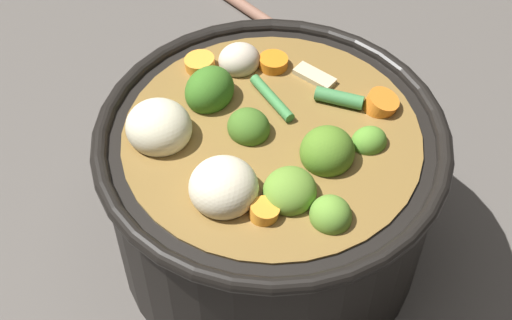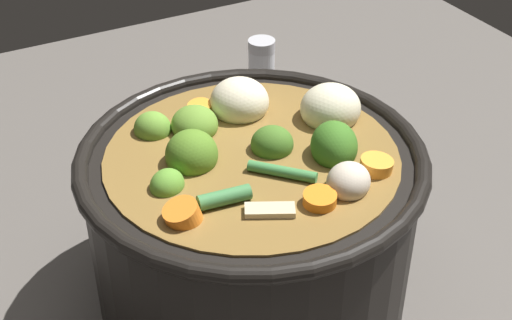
# 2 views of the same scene
# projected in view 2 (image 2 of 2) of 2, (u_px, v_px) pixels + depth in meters

# --- Properties ---
(ground_plane) EXTENTS (1.10, 1.10, 0.00)m
(ground_plane) POSITION_uv_depth(u_px,v_px,m) (252.00, 290.00, 0.63)
(ground_plane) COLOR #514C47
(cooking_pot) EXTENTS (0.27, 0.27, 0.17)m
(cooking_pot) POSITION_uv_depth(u_px,v_px,m) (252.00, 220.00, 0.59)
(cooking_pot) COLOR black
(cooking_pot) RESTS_ON ground_plane
(salt_shaker) EXTENTS (0.03, 0.03, 0.07)m
(salt_shaker) POSITION_uv_depth(u_px,v_px,m) (261.00, 67.00, 0.89)
(salt_shaker) COLOR silver
(salt_shaker) RESTS_ON ground_plane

